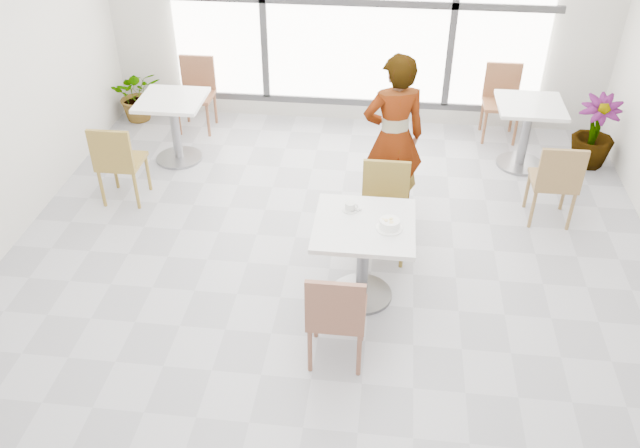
# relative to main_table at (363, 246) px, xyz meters

# --- Properties ---
(floor) EXTENTS (7.00, 7.00, 0.00)m
(floor) POSITION_rel_main_table_xyz_m (-0.31, -0.11, -0.52)
(floor) COLOR #9E9EA5
(floor) RESTS_ON ground
(wall_back) EXTENTS (6.00, 0.00, 6.00)m
(wall_back) POSITION_rel_main_table_xyz_m (-0.31, 3.39, 0.98)
(wall_back) COLOR silver
(wall_back) RESTS_ON ground
(window) EXTENTS (4.60, 0.07, 2.52)m
(window) POSITION_rel_main_table_xyz_m (-0.31, 3.33, 0.98)
(window) COLOR white
(window) RESTS_ON ground
(main_table) EXTENTS (0.80, 0.80, 0.75)m
(main_table) POSITION_rel_main_table_xyz_m (0.00, 0.00, 0.00)
(main_table) COLOR silver
(main_table) RESTS_ON ground
(chair_near) EXTENTS (0.42, 0.42, 0.87)m
(chair_near) POSITION_rel_main_table_xyz_m (-0.15, -0.79, -0.02)
(chair_near) COLOR brown
(chair_near) RESTS_ON ground
(chair_far) EXTENTS (0.42, 0.42, 0.87)m
(chair_far) POSITION_rel_main_table_xyz_m (0.15, 0.70, -0.02)
(chair_far) COLOR olive
(chair_far) RESTS_ON ground
(oatmeal_bowl) EXTENTS (0.21, 0.21, 0.09)m
(oatmeal_bowl) POSITION_rel_main_table_xyz_m (0.20, -0.05, 0.27)
(oatmeal_bowl) COLOR white
(oatmeal_bowl) RESTS_ON main_table
(coffee_cup) EXTENTS (0.16, 0.13, 0.07)m
(coffee_cup) POSITION_rel_main_table_xyz_m (-0.13, 0.18, 0.26)
(coffee_cup) COLOR silver
(coffee_cup) RESTS_ON main_table
(person) EXTENTS (0.69, 0.55, 1.65)m
(person) POSITION_rel_main_table_xyz_m (0.19, 1.34, 0.30)
(person) COLOR black
(person) RESTS_ON ground
(bg_table_left) EXTENTS (0.70, 0.70, 0.75)m
(bg_table_left) POSITION_rel_main_table_xyz_m (-2.23, 2.13, -0.04)
(bg_table_left) COLOR white
(bg_table_left) RESTS_ON ground
(bg_table_right) EXTENTS (0.70, 0.70, 0.75)m
(bg_table_right) POSITION_rel_main_table_xyz_m (1.63, 2.44, -0.04)
(bg_table_right) COLOR white
(bg_table_right) RESTS_ON ground
(bg_chair_left_near) EXTENTS (0.42, 0.42, 0.87)m
(bg_chair_left_near) POSITION_rel_main_table_xyz_m (-2.52, 1.19, -0.02)
(bg_chair_left_near) COLOR olive
(bg_chair_left_near) RESTS_ON ground
(bg_chair_left_far) EXTENTS (0.42, 0.42, 0.87)m
(bg_chair_left_far) POSITION_rel_main_table_xyz_m (-2.21, 2.99, -0.02)
(bg_chair_left_far) COLOR brown
(bg_chair_left_far) RESTS_ON ground
(bg_chair_right_near) EXTENTS (0.42, 0.42, 0.87)m
(bg_chair_right_near) POSITION_rel_main_table_xyz_m (1.75, 1.30, -0.02)
(bg_chair_right_near) COLOR olive
(bg_chair_right_near) RESTS_ON ground
(bg_chair_right_far) EXTENTS (0.42, 0.42, 0.87)m
(bg_chair_right_far) POSITION_rel_main_table_xyz_m (1.44, 3.18, -0.02)
(bg_chair_right_far) COLOR brown
(bg_chair_right_far) RESTS_ON ground
(plant_left) EXTENTS (0.74, 0.70, 0.67)m
(plant_left) POSITION_rel_main_table_xyz_m (-3.01, 3.09, -0.19)
(plant_left) COLOR #3E7C40
(plant_left) RESTS_ON ground
(plant_right) EXTENTS (0.55, 0.55, 0.82)m
(plant_right) POSITION_rel_main_table_xyz_m (2.39, 2.55, -0.11)
(plant_right) COLOR #407441
(plant_right) RESTS_ON ground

